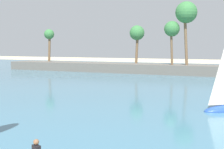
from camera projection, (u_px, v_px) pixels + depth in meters
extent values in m
cube|color=teal|center=(205.00, 77.00, 51.18)|extent=(220.00, 87.20, 0.06)
cube|color=#605B54|center=(208.00, 71.00, 54.36)|extent=(83.77, 6.00, 1.80)
cylinder|color=brown|center=(137.00, 48.00, 61.06)|extent=(0.79, 0.54, 5.99)
sphere|color=#38753D|center=(137.00, 33.00, 60.79)|extent=(2.90, 2.90, 2.90)
cylinder|color=brown|center=(172.00, 47.00, 55.79)|extent=(0.64, 0.68, 6.46)
sphere|color=#38753D|center=(172.00, 29.00, 55.51)|extent=(2.76, 2.76, 2.76)
cylinder|color=brown|center=(49.00, 48.00, 69.68)|extent=(0.73, 0.62, 6.08)
sphere|color=#38753D|center=(49.00, 34.00, 69.41)|extent=(2.23, 2.23, 2.23)
cylinder|color=brown|center=(186.00, 39.00, 54.87)|extent=(1.03, 0.50, 9.27)
sphere|color=#38753D|center=(186.00, 12.00, 54.46)|extent=(3.79, 3.79, 3.79)
sphere|color=brown|center=(36.00, 142.00, 11.27)|extent=(0.21, 0.21, 0.21)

